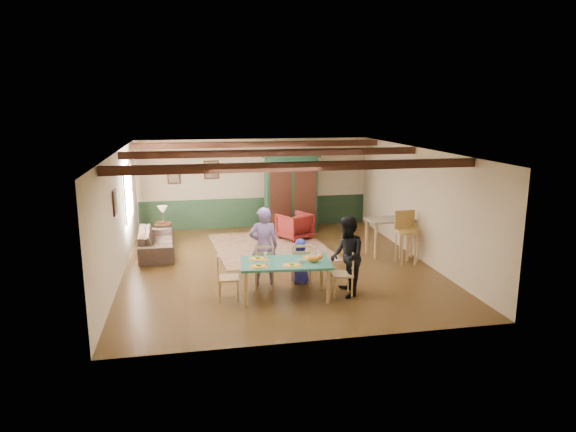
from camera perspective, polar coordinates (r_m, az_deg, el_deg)
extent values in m
plane|color=#472D14|center=(12.15, -1.19, -5.50)|extent=(8.00, 8.00, 0.00)
cube|color=beige|center=(15.70, -3.71, 3.64)|extent=(7.00, 0.02, 2.70)
cube|color=beige|center=(11.74, -18.30, 0.06)|extent=(0.02, 8.00, 2.70)
cube|color=beige|center=(12.86, 14.35, 1.33)|extent=(0.02, 8.00, 2.70)
cube|color=silver|center=(11.61, -1.25, 7.29)|extent=(7.00, 8.00, 0.02)
cube|color=#1D3521|center=(15.84, -3.65, 0.41)|extent=(6.95, 0.03, 0.90)
cube|color=black|center=(9.37, 1.15, 5.52)|extent=(6.95, 0.16, 0.16)
cube|color=black|center=(12.01, -1.57, 7.03)|extent=(6.95, 0.16, 0.16)
cube|color=black|center=(14.57, -3.27, 7.95)|extent=(6.95, 0.16, 0.16)
imported|color=#7A5B9D|center=(10.66, -2.73, -3.39)|extent=(0.64, 0.45, 1.67)
imported|color=black|center=(10.14, 6.57, -4.50)|extent=(0.67, 0.83, 1.60)
imported|color=#2A30A8|center=(10.83, 1.39, -5.05)|extent=(0.50, 0.35, 0.97)
cube|color=tan|center=(13.67, -1.98, -3.43)|extent=(3.16, 3.66, 0.01)
cube|color=#143421|center=(15.05, 0.30, 2.56)|extent=(1.65, 0.66, 2.33)
imported|color=#541014|center=(14.37, 0.75, -1.13)|extent=(1.09, 1.10, 0.74)
imported|color=#3C2C25|center=(13.41, -14.43, -2.79)|extent=(0.92, 2.16, 0.62)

